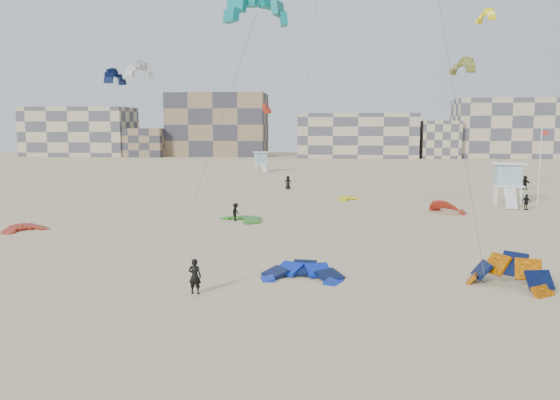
# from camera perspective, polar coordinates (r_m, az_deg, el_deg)

# --- Properties ---
(ground) EXTENTS (320.00, 320.00, 0.00)m
(ground) POSITION_cam_1_polar(r_m,az_deg,el_deg) (25.33, -2.43, -11.13)
(ground) COLOR #CBB888
(ground) RESTS_ON ground
(kite_ground_blue) EXTENTS (4.88, 5.10, 2.64)m
(kite_ground_blue) POSITION_cam_1_polar(r_m,az_deg,el_deg) (29.87, 2.26, -8.22)
(kite_ground_blue) COLOR #1017DE
(kite_ground_blue) RESTS_ON ground
(kite_ground_orange) EXTENTS (6.00, 5.98, 4.32)m
(kite_ground_orange) POSITION_cam_1_polar(r_m,az_deg,el_deg) (30.58, 22.70, -8.43)
(kite_ground_orange) COLOR #FE8A00
(kite_ground_orange) RESTS_ON ground
(kite_ground_red) EXTENTS (4.72, 4.71, 1.58)m
(kite_ground_red) POSITION_cam_1_polar(r_m,az_deg,el_deg) (47.89, -25.07, -2.93)
(kite_ground_red) COLOR #B12715
(kite_ground_red) RESTS_ON ground
(kite_ground_green) EXTENTS (5.51, 5.53, 0.65)m
(kite_ground_green) POSITION_cam_1_polar(r_m,az_deg,el_deg) (48.19, -3.91, -2.16)
(kite_ground_green) COLOR green
(kite_ground_green) RESTS_ON ground
(kite_ground_red_far) EXTENTS (5.35, 5.35, 3.68)m
(kite_ground_red_far) POSITION_cam_1_polar(r_m,az_deg,el_deg) (55.02, 17.07, -1.27)
(kite_ground_red_far) COLOR #B12715
(kite_ground_red_far) RESTS_ON ground
(kite_ground_yellow) EXTENTS (4.01, 4.05, 1.43)m
(kite_ground_yellow) POSITION_cam_1_polar(r_m,az_deg,el_deg) (62.07, 7.30, -0.03)
(kite_ground_yellow) COLOR yellow
(kite_ground_yellow) RESTS_ON ground
(kitesurfer_main) EXTENTS (0.68, 0.47, 1.77)m
(kitesurfer_main) POSITION_cam_1_polar(r_m,az_deg,el_deg) (27.33, -8.89, -7.88)
(kitesurfer_main) COLOR black
(kitesurfer_main) RESTS_ON ground
(kitesurfer_c) EXTENTS (0.82, 1.14, 1.58)m
(kitesurfer_c) POSITION_cam_1_polar(r_m,az_deg,el_deg) (48.01, -4.66, -1.25)
(kitesurfer_c) COLOR black
(kitesurfer_c) RESTS_ON ground
(kitesurfer_d) EXTENTS (0.86, 0.99, 1.60)m
(kitesurfer_d) POSITION_cam_1_polar(r_m,az_deg,el_deg) (59.39, 24.35, -0.20)
(kitesurfer_d) COLOR black
(kitesurfer_d) RESTS_ON ground
(kitesurfer_e) EXTENTS (0.90, 0.60, 1.80)m
(kitesurfer_e) POSITION_cam_1_polar(r_m,az_deg,el_deg) (72.54, 0.83, 1.84)
(kitesurfer_e) COLOR black
(kitesurfer_e) RESTS_ON ground
(kitesurfer_f) EXTENTS (1.38, 1.79, 1.89)m
(kitesurfer_f) POSITION_cam_1_polar(r_m,az_deg,el_deg) (78.88, 24.22, 1.67)
(kitesurfer_f) COLOR black
(kitesurfer_f) RESTS_ON ground
(kite_fly_teal_a) EXTENTS (9.59, 8.75, 16.66)m
(kite_fly_teal_a) POSITION_cam_1_polar(r_m,az_deg,el_deg) (40.13, -2.37, 19.16)
(kite_fly_teal_a) COLOR #108F85
(kite_fly_teal_a) RESTS_ON ground
(kite_fly_grey) EXTENTS (11.18, 5.23, 14.29)m
(kite_fly_grey) POSITION_cam_1_polar(r_m,az_deg,el_deg) (62.24, -14.37, 12.89)
(kite_fly_grey) COLOR white
(kite_fly_grey) RESTS_ON ground
(kite_fly_olive) EXTENTS (6.27, 9.16, 14.89)m
(kite_fly_olive) POSITION_cam_1_polar(r_m,az_deg,el_deg) (63.52, 18.54, 13.00)
(kite_fly_olive) COLOR olive
(kite_fly_olive) RESTS_ON ground
(kite_fly_yellow) EXTENTS (9.39, 6.04, 22.98)m
(kite_fly_yellow) POSITION_cam_1_polar(r_m,az_deg,el_deg) (82.03, 20.72, 17.45)
(kite_fly_yellow) COLOR yellow
(kite_fly_yellow) RESTS_ON ground
(kite_fly_navy) EXTENTS (8.92, 6.75, 14.96)m
(kite_fly_navy) POSITION_cam_1_polar(r_m,az_deg,el_deg) (76.81, -16.88, 12.09)
(kite_fly_navy) COLOR #09133E
(kite_fly_navy) RESTS_ON ground
(kite_fly_red) EXTENTS (3.59, 3.85, 11.10)m
(kite_fly_red) POSITION_cam_1_polar(r_m,az_deg,el_deg) (81.68, -1.43, 9.44)
(kite_fly_red) COLOR #B12715
(kite_fly_red) RESTS_ON ground
(lifeguard_tower_near) EXTENTS (3.68, 6.40, 4.46)m
(lifeguard_tower_near) POSITION_cam_1_polar(r_m,az_deg,el_deg) (63.13, 22.72, 1.59)
(lifeguard_tower_near) COLOR white
(lifeguard_tower_near) RESTS_ON ground
(lifeguard_tower_far) EXTENTS (3.35, 5.49, 3.72)m
(lifeguard_tower_far) POSITION_cam_1_polar(r_m,az_deg,el_deg) (101.97, -2.00, 4.01)
(lifeguard_tower_far) COLOR white
(lifeguard_tower_far) RESTS_ON ground
(flagpole) EXTENTS (0.66, 0.10, 8.10)m
(flagpole) POSITION_cam_1_polar(r_m,az_deg,el_deg) (63.43, 25.52, 3.32)
(flagpole) COLOR white
(flagpole) RESTS_ON ground
(condo_west_a) EXTENTS (30.00, 15.00, 14.00)m
(condo_west_a) POSITION_cam_1_polar(r_m,az_deg,el_deg) (170.37, -20.16, 6.71)
(condo_west_a) COLOR #BEAC8B
(condo_west_a) RESTS_ON ground
(condo_west_b) EXTENTS (28.00, 14.00, 18.00)m
(condo_west_b) POSITION_cam_1_polar(r_m,az_deg,el_deg) (161.26, -6.51, 7.81)
(condo_west_b) COLOR #856D50
(condo_west_b) RESTS_ON ground
(condo_mid) EXTENTS (32.00, 16.00, 12.00)m
(condo_mid) POSITION_cam_1_polar(r_m,az_deg,el_deg) (153.93, 8.02, 6.68)
(condo_mid) COLOR #BEAC8B
(condo_mid) RESTS_ON ground
(condo_east) EXTENTS (26.00, 14.00, 16.00)m
(condo_east) POSITION_cam_1_polar(r_m,az_deg,el_deg) (162.61, 22.33, 6.94)
(condo_east) COLOR #BEAC8B
(condo_east) RESTS_ON ground
(condo_fill_left) EXTENTS (12.00, 10.00, 8.00)m
(condo_fill_left) POSITION_cam_1_polar(r_m,az_deg,el_deg) (160.92, -13.95, 5.86)
(condo_fill_left) COLOR #856D50
(condo_fill_left) RESTS_ON ground
(condo_fill_right) EXTENTS (10.00, 10.00, 10.00)m
(condo_fill_right) POSITION_cam_1_polar(r_m,az_deg,el_deg) (154.48, 16.27, 6.09)
(condo_fill_right) COLOR #BEAC8B
(condo_fill_right) RESTS_ON ground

